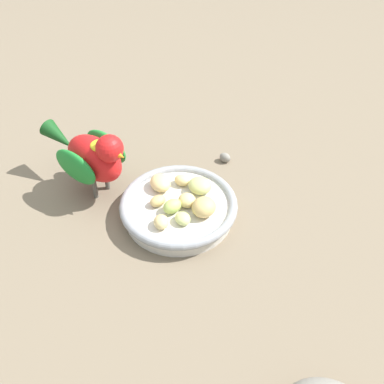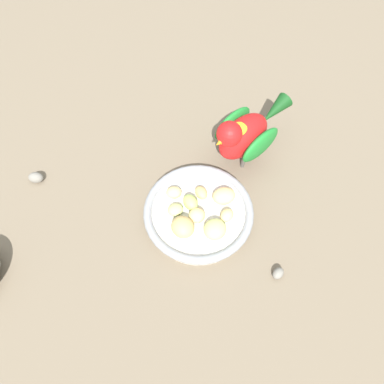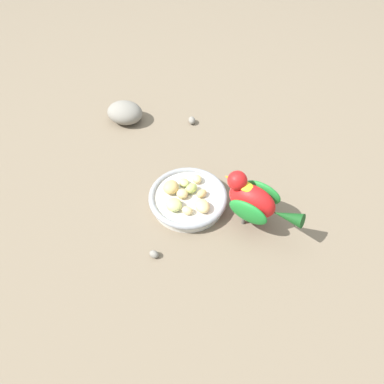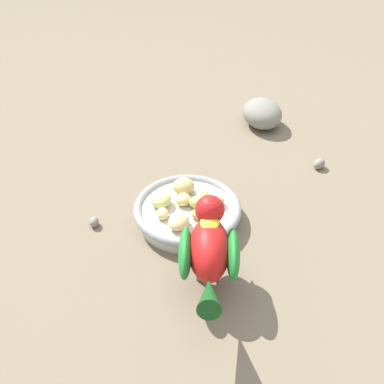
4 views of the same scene
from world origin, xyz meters
The scene contains 15 objects.
ground_plane centered at (0.00, 0.00, 0.00)m, with size 4.00×4.00×0.00m, color #756651.
feeding_bowl centered at (-0.02, 0.00, 0.02)m, with size 0.19×0.19×0.03m.
apple_piece_0 centered at (-0.02, 0.01, 0.04)m, with size 0.03×0.03×0.02m, color #E5C67F.
apple_piece_1 centered at (0.02, 0.01, 0.03)m, with size 0.03×0.02×0.02m, color #C6D17A.
apple_piece_2 centered at (-0.05, 0.03, 0.04)m, with size 0.04×0.04×0.02m, color #C6D17A.
apple_piece_3 centered at (0.03, -0.02, 0.03)m, with size 0.03×0.02×0.02m, color #E5C67F.
apple_piece_4 centered at (0.00, -0.01, 0.04)m, with size 0.03×0.02×0.02m, color #B2CC66.
apple_piece_5 centered at (0.00, 0.04, 0.04)m, with size 0.04×0.04×0.03m, color tan.
apple_piece_6 centered at (-0.01, -0.03, 0.03)m, with size 0.03×0.02×0.02m, color tan.
apple_piece_7 centered at (-0.05, -0.03, 0.04)m, with size 0.04×0.03×0.02m, color #E5C67F.
apple_piece_8 centered at (-0.06, 0.00, 0.03)m, with size 0.03×0.02×0.02m, color #E5C67F.
parrot centered at (-0.06, -0.14, 0.08)m, with size 0.13×0.17×0.13m.
rock_large centered at (0.30, 0.20, 0.03)m, with size 0.11×0.09×0.06m, color gray.
pebble_0 centered at (0.29, 0.00, 0.01)m, with size 0.03×0.02×0.02m, color gray.
pebble_1 centered at (-0.16, 0.07, 0.01)m, with size 0.02×0.02×0.02m, color gray.
Camera 3 is at (-0.52, -0.02, 0.64)m, focal length 31.66 mm.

